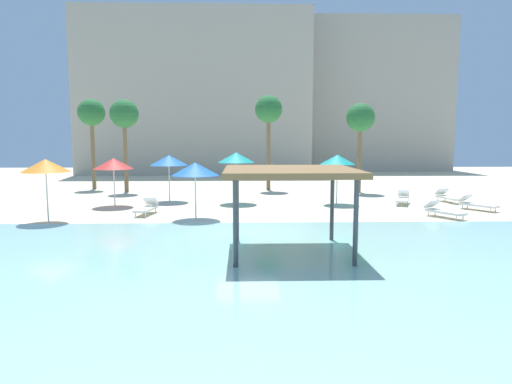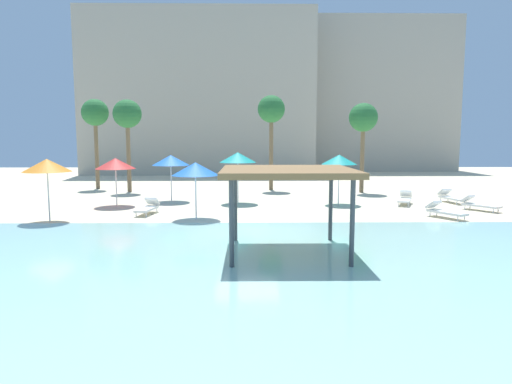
% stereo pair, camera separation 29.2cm
% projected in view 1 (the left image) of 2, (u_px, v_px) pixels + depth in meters
% --- Properties ---
extents(ground_plane, '(80.00, 80.00, 0.00)m').
position_uv_depth(ground_plane, '(248.00, 231.00, 17.76)').
color(ground_plane, beige).
extents(lagoon_water, '(44.00, 13.50, 0.04)m').
position_uv_depth(lagoon_water, '(250.00, 268.00, 12.55)').
color(lagoon_water, '#99D1C6').
rests_on(lagoon_water, ground).
extents(shade_pavilion, '(4.05, 4.05, 2.68)m').
position_uv_depth(shade_pavilion, '(290.00, 174.00, 14.02)').
color(shade_pavilion, '#42474C').
rests_on(shade_pavilion, ground).
extents(beach_umbrella_blue_0, '(2.13, 2.13, 2.68)m').
position_uv_depth(beach_umbrella_blue_0, '(169.00, 160.00, 25.78)').
color(beach_umbrella_blue_0, silver).
rests_on(beach_umbrella_blue_0, ground).
extents(beach_umbrella_red_1, '(2.10, 2.10, 2.58)m').
position_uv_depth(beach_umbrella_red_1, '(113.00, 164.00, 23.98)').
color(beach_umbrella_red_1, silver).
rests_on(beach_umbrella_red_1, ground).
extents(beach_umbrella_blue_2, '(2.11, 2.11, 2.56)m').
position_uv_depth(beach_umbrella_blue_2, '(195.00, 169.00, 20.06)').
color(beach_umbrella_blue_2, silver).
rests_on(beach_umbrella_blue_2, ground).
extents(beach_umbrella_teal_3, '(2.05, 2.05, 2.85)m').
position_uv_depth(beach_umbrella_teal_3, '(236.00, 157.00, 25.12)').
color(beach_umbrella_teal_3, silver).
rests_on(beach_umbrella_teal_3, ground).
extents(beach_umbrella_orange_4, '(2.02, 2.02, 2.74)m').
position_uv_depth(beach_umbrella_orange_4, '(46.00, 166.00, 19.30)').
color(beach_umbrella_orange_4, silver).
rests_on(beach_umbrella_orange_4, ground).
extents(beach_umbrella_teal_6, '(1.94, 1.94, 2.74)m').
position_uv_depth(beach_umbrella_teal_6, '(337.00, 160.00, 24.81)').
color(beach_umbrella_teal_6, silver).
rests_on(beach_umbrella_teal_6, ground).
extents(lounge_chair_0, '(0.87, 1.96, 0.74)m').
position_uv_depth(lounge_chair_0, '(147.00, 207.00, 21.64)').
color(lounge_chair_0, white).
rests_on(lounge_chair_0, ground).
extents(lounge_chair_1, '(0.96, 1.98, 0.74)m').
position_uv_depth(lounge_chair_1, '(448.00, 196.00, 25.76)').
color(lounge_chair_1, white).
rests_on(lounge_chair_1, ground).
extents(lounge_chair_2, '(1.47, 1.94, 0.74)m').
position_uv_depth(lounge_chair_2, '(442.00, 210.00, 20.78)').
color(lounge_chair_2, white).
rests_on(lounge_chair_2, ground).
extents(lounge_chair_3, '(1.57, 1.90, 0.74)m').
position_uv_depth(lounge_chair_3, '(476.00, 203.00, 22.95)').
color(lounge_chair_3, white).
rests_on(lounge_chair_3, ground).
extents(lounge_chair_4, '(1.30, 1.98, 0.74)m').
position_uv_depth(lounge_chair_4, '(403.00, 198.00, 24.95)').
color(lounge_chair_4, white).
rests_on(lounge_chair_4, ground).
extents(palm_tree_0, '(1.90, 1.90, 6.42)m').
position_uv_depth(palm_tree_0, '(91.00, 115.00, 32.01)').
color(palm_tree_0, brown).
rests_on(palm_tree_0, ground).
extents(palm_tree_1, '(1.90, 1.90, 6.22)m').
position_uv_depth(palm_tree_1, '(124.00, 116.00, 30.06)').
color(palm_tree_1, brown).
rests_on(palm_tree_1, ground).
extents(palm_tree_2, '(1.90, 1.90, 6.61)m').
position_uv_depth(palm_tree_2, '(269.00, 112.00, 31.39)').
color(palm_tree_2, brown).
rests_on(palm_tree_2, ground).
extents(palm_tree_3, '(1.90, 1.90, 5.96)m').
position_uv_depth(palm_tree_3, '(360.00, 120.00, 30.06)').
color(palm_tree_3, brown).
rests_on(palm_tree_3, ground).
extents(hotel_block_0, '(23.49, 9.06, 16.38)m').
position_uv_depth(hotel_block_0, '(197.00, 96.00, 48.13)').
color(hotel_block_0, '#B2A893').
rests_on(hotel_block_0, ground).
extents(hotel_block_1, '(20.86, 8.95, 16.87)m').
position_uv_depth(hotel_block_1, '(352.00, 98.00, 53.40)').
color(hotel_block_1, '#B2A893').
rests_on(hotel_block_1, ground).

